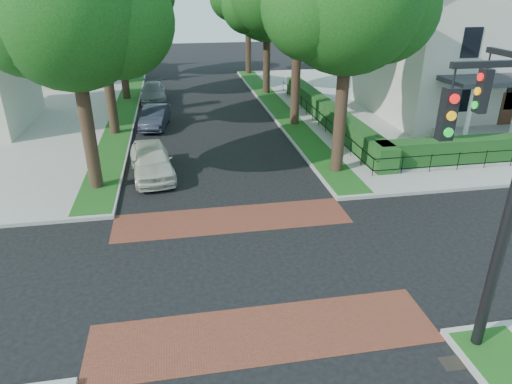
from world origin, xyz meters
TOP-DOWN VIEW (x-y plane):
  - ground at (0.00, 0.00)m, footprint 120.00×120.00m
  - sidewalk_ne at (19.50, 19.00)m, footprint 30.00×30.00m
  - crosswalk_far at (0.00, 3.20)m, footprint 9.00×2.20m
  - crosswalk_near at (0.00, -3.20)m, footprint 9.00×2.20m
  - storm_drain at (4.30, -5.00)m, footprint 0.65×0.45m
  - grass_strip_ne at (5.40, 19.10)m, footprint 1.60×29.80m
  - grass_strip_nw at (-5.40, 19.10)m, footprint 1.60×29.80m
  - tree_right_near at (5.60, 7.24)m, footprint 7.75×6.67m
  - tree_right_far at (5.60, 24.22)m, footprint 7.25×6.23m
  - tree_left_near at (-5.40, 7.23)m, footprint 7.50×6.45m
  - tree_left_far at (-5.40, 24.22)m, footprint 7.00×6.02m
  - hedge_main_road at (7.70, 15.00)m, footprint 1.00×18.00m
  - fence_main_road at (6.90, 15.00)m, footprint 0.06×18.00m
  - house_victorian at (17.51, 15.92)m, footprint 13.00×13.05m
  - house_left_far at (-15.49, 31.99)m, footprint 10.00×9.00m
  - traffic_signal at (4.89, -4.41)m, footprint 2.17×2.00m
  - parked_car_front at (-3.13, 8.14)m, footprint 2.39×4.74m
  - parked_car_middle at (-3.15, 16.28)m, footprint 1.96×4.18m
  - parked_car_rear at (-3.44, 23.47)m, footprint 1.99×4.64m

SIDE VIEW (x-z plane):
  - ground at x=0.00m, z-range 0.00..0.00m
  - crosswalk_far at x=0.00m, z-range 0.00..0.01m
  - crosswalk_near at x=0.00m, z-range 0.00..0.01m
  - storm_drain at x=4.30m, z-range 0.00..0.01m
  - sidewalk_ne at x=19.50m, z-range 0.00..0.15m
  - grass_strip_ne at x=5.40m, z-range 0.15..0.17m
  - grass_strip_nw at x=-5.40m, z-range 0.15..0.17m
  - fence_main_road at x=6.90m, z-range 0.15..1.05m
  - parked_car_middle at x=-3.15m, z-range 0.00..1.33m
  - parked_car_rear at x=-3.44m, z-range 0.00..1.33m
  - hedge_main_road at x=7.70m, z-range 0.15..1.35m
  - parked_car_front at x=-3.13m, z-range 0.00..1.55m
  - traffic_signal at x=4.89m, z-range 0.71..8.71m
  - house_left_far at x=-15.49m, z-range -0.03..10.11m
  - house_victorian at x=17.51m, z-range -0.22..12.26m
  - tree_right_far at x=5.60m, z-range 2.04..11.78m
  - tree_left_far at x=-5.40m, z-range 2.19..12.05m
  - tree_left_near at x=-5.40m, z-range 2.17..12.37m
  - tree_right_near at x=5.60m, z-range 2.30..12.96m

